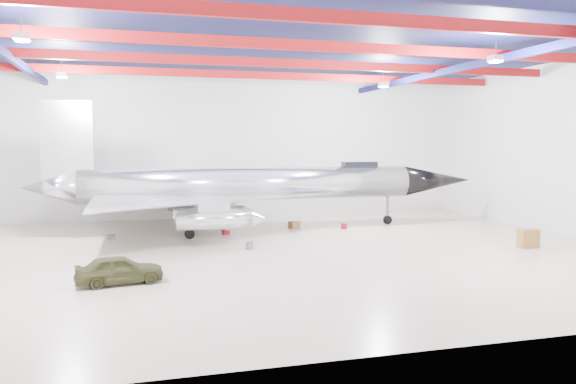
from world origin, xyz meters
name	(u,v)px	position (x,y,z in m)	size (l,w,h in m)	color
floor	(256,253)	(0.00, 0.00, 0.00)	(40.00, 40.00, 0.00)	beige
wall_back	(215,147)	(0.00, 15.00, 5.50)	(40.00, 40.00, 0.00)	silver
wall_right	(573,148)	(20.00, 0.00, 5.50)	(30.00, 30.00, 0.00)	silver
ceiling	(255,42)	(0.00, 0.00, 11.00)	(40.00, 40.00, 0.00)	#0A0F38
ceiling_structure	(255,55)	(0.00, 0.00, 10.32)	(39.50, 29.50, 1.08)	maroon
jet_aircraft	(251,189)	(1.41, 8.09, 2.76)	(30.88, 17.87, 8.43)	silver
jeep	(119,269)	(-6.83, -4.85, 0.60)	(1.43, 3.55, 1.21)	#35361B
desk	(528,238)	(14.93, -2.54, 0.52)	(1.15, 0.57, 1.05)	brown
toolbox_red	(226,232)	(-0.58, 6.45, 0.14)	(0.41, 0.32, 0.28)	maroon
engine_drum	(249,246)	(-0.12, 1.20, 0.20)	(0.43, 0.43, 0.39)	#59595B
parts_bin	(294,225)	(4.35, 7.79, 0.24)	(0.69, 0.55, 0.48)	olive
crate_small	(111,236)	(-7.59, 6.77, 0.14)	(0.40, 0.32, 0.28)	#59595B
tool_chest	(344,226)	(7.56, 6.67, 0.19)	(0.43, 0.43, 0.39)	maroon
spares_box	(224,229)	(-0.50, 7.82, 0.16)	(0.35, 0.35, 0.31)	#59595B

